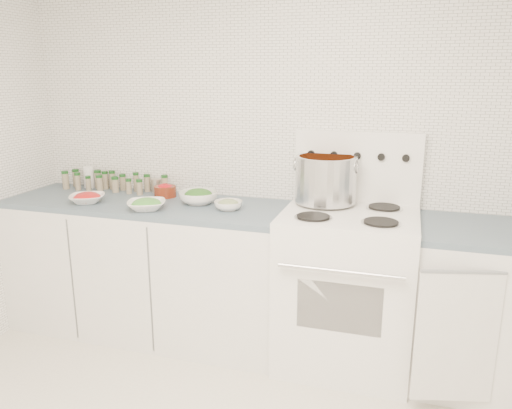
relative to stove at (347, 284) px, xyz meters
name	(u,v)px	position (x,y,z in m)	size (l,w,h in m)	color
room_walls	(177,115)	(-0.48, -1.19, 1.06)	(3.54, 3.04, 2.52)	white
counter_left	(149,267)	(-1.30, 0.00, -0.05)	(1.85, 0.62, 0.90)	white
stove	(347,284)	(0.00, 0.00, 0.00)	(0.76, 0.70, 1.36)	white
counter_right	(498,310)	(0.82, 0.00, -0.05)	(0.89, 0.73, 0.90)	white
stock_pot	(326,177)	(-0.17, 0.16, 0.60)	(0.39, 0.36, 0.28)	silver
bowl_tomato	(87,198)	(-1.64, -0.13, 0.43)	(0.29, 0.29, 0.07)	white
bowl_snowpea	(147,205)	(-1.20, -0.18, 0.44)	(0.30, 0.30, 0.08)	white
bowl_broccoli	(198,196)	(-0.96, 0.06, 0.45)	(0.30, 0.30, 0.10)	white
bowl_zucchini	(228,205)	(-0.73, -0.03, 0.44)	(0.22, 0.22, 0.07)	white
bowl_pepper	(165,190)	(-1.24, 0.16, 0.45)	(0.15, 0.15, 0.09)	#622110
salt_canister	(89,177)	(-1.90, 0.26, 0.48)	(0.08, 0.08, 0.15)	white
tin_can	(156,185)	(-1.36, 0.26, 0.45)	(0.07, 0.07, 0.09)	#B2A596
spice_cluster	(110,182)	(-1.70, 0.22, 0.47)	(0.79, 0.15, 0.13)	gray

